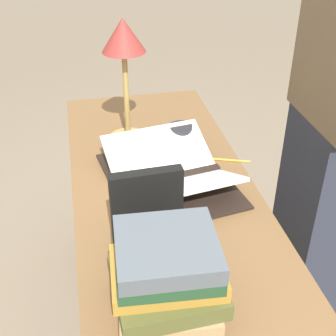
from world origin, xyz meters
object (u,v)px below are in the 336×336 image
at_px(coffee_mug, 180,137).
at_px(pencil, 228,160).
at_px(book_standing_upright, 147,212).
at_px(reading_lamp, 124,52).
at_px(open_book, 169,174).
at_px(book_stack_tall, 167,277).

height_order(coffee_mug, pencil, coffee_mug).
bearing_deg(book_standing_upright, reading_lamp, -5.02).
relative_size(book_standing_upright, reading_lamp, 0.54).
distance_m(book_standing_upright, pencil, 0.51).
distance_m(open_book, reading_lamp, 0.42).
bearing_deg(coffee_mug, book_stack_tall, 164.73).
bearing_deg(open_book, coffee_mug, -31.56).
xyz_separation_m(book_standing_upright, reading_lamp, (0.57, -0.02, 0.21)).
bearing_deg(book_stack_tall, reading_lamp, -1.18).
relative_size(reading_lamp, pencil, 3.04).
height_order(book_stack_tall, reading_lamp, reading_lamp).
distance_m(reading_lamp, coffee_mug, 0.34).
bearing_deg(reading_lamp, coffee_mug, -117.80).
distance_m(open_book, pencil, 0.23).
xyz_separation_m(reading_lamp, coffee_mug, (-0.09, -0.17, -0.28)).
xyz_separation_m(open_book, book_stack_tall, (-0.49, 0.11, 0.07)).
bearing_deg(book_standing_upright, book_stack_tall, -179.88).
relative_size(open_book, book_standing_upright, 2.12).
height_order(book_standing_upright, coffee_mug, book_standing_upright).
xyz_separation_m(open_book, reading_lamp, (0.28, 0.09, 0.30)).
bearing_deg(book_stack_tall, coffee_mug, -15.27).
bearing_deg(book_standing_upright, coffee_mug, -24.64).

